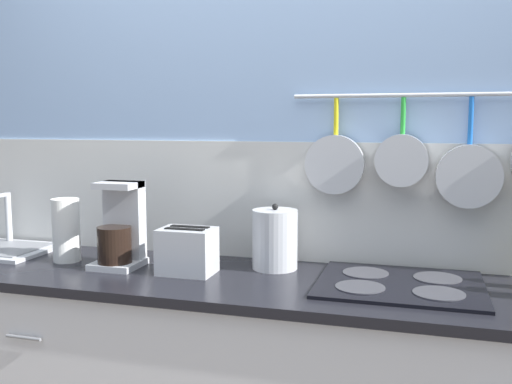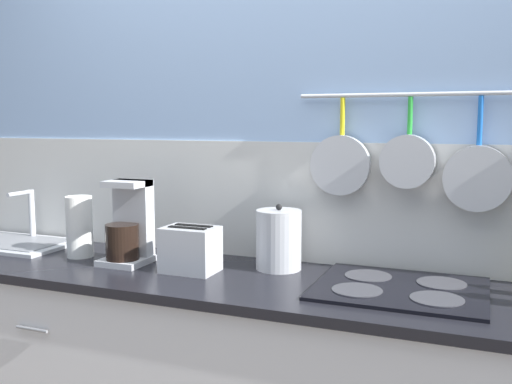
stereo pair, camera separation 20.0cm
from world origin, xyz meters
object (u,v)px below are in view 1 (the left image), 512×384
(paper_towel_roll, at_px, (66,230))
(coffee_maker, at_px, (120,232))
(kettle, at_px, (275,239))
(toaster, at_px, (188,251))

(paper_towel_roll, height_order, coffee_maker, coffee_maker)
(paper_towel_roll, xyz_separation_m, kettle, (0.83, 0.12, -0.01))
(coffee_maker, bearing_deg, toaster, -5.27)
(coffee_maker, height_order, kettle, coffee_maker)
(coffee_maker, relative_size, toaster, 1.52)
(paper_towel_roll, bearing_deg, coffee_maker, -1.75)
(paper_towel_roll, bearing_deg, kettle, 8.40)
(toaster, bearing_deg, coffee_maker, 174.73)
(paper_towel_roll, relative_size, coffee_maker, 0.77)
(coffee_maker, distance_m, toaster, 0.30)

